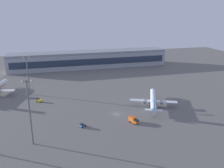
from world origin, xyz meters
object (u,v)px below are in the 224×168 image
(maintenance_van, at_px, (39,100))
(pushback_tug, at_px, (82,125))
(apron_light_west, at_px, (28,73))
(apron_light_central, at_px, (29,109))
(airplane_terminal_side, at_px, (153,101))
(catering_truck, at_px, (134,120))

(maintenance_van, bearing_deg, pushback_tug, -117.16)
(apron_light_west, relative_size, apron_light_central, 0.91)
(pushback_tug, relative_size, apron_light_west, 0.13)
(pushback_tug, bearing_deg, maintenance_van, -0.45)
(maintenance_van, bearing_deg, apron_light_central, -146.05)
(pushback_tug, relative_size, maintenance_van, 0.79)
(pushback_tug, distance_m, maintenance_van, 46.99)
(apron_light_west, xyz_separation_m, apron_light_central, (4.91, -68.28, 1.36))
(pushback_tug, distance_m, apron_light_central, 29.45)
(maintenance_van, xyz_separation_m, apron_light_west, (-6.46, 16.55, 14.01))
(maintenance_van, xyz_separation_m, apron_light_central, (-1.55, -51.72, 15.37))
(maintenance_van, distance_m, apron_light_central, 53.98)
(airplane_terminal_side, relative_size, catering_truck, 5.70)
(apron_light_west, bearing_deg, pushback_tug, -64.43)
(apron_light_central, bearing_deg, pushback_tug, 23.31)
(catering_truck, relative_size, apron_light_central, 0.21)
(catering_truck, distance_m, apron_light_west, 82.45)
(catering_truck, relative_size, pushback_tug, 1.72)
(maintenance_van, height_order, apron_light_west, apron_light_west)
(maintenance_van, bearing_deg, catering_truck, -96.56)
(pushback_tug, height_order, apron_light_west, apron_light_west)
(airplane_terminal_side, distance_m, pushback_tug, 48.86)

